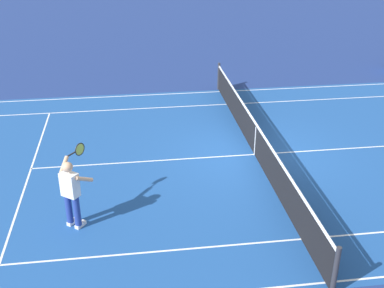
% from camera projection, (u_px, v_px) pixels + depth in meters
% --- Properties ---
extents(ground_plane, '(60.00, 60.00, 0.00)m').
position_uv_depth(ground_plane, '(255.00, 154.00, 14.33)').
color(ground_plane, navy).
extents(court_slab, '(24.20, 11.40, 0.00)m').
position_uv_depth(court_slab, '(255.00, 154.00, 14.33)').
color(court_slab, '#1E4C93').
rests_on(court_slab, ground_plane).
extents(court_line_markings, '(23.85, 11.05, 0.01)m').
position_uv_depth(court_line_markings, '(255.00, 154.00, 14.32)').
color(court_line_markings, white).
rests_on(court_line_markings, ground_plane).
extents(tennis_net, '(0.10, 11.70, 1.08)m').
position_uv_depth(tennis_net, '(256.00, 139.00, 14.11)').
color(tennis_net, '#2D2D33').
rests_on(tennis_net, ground_plane).
extents(tennis_player_near, '(0.75, 1.17, 1.70)m').
position_uv_depth(tennis_player_near, '(71.00, 190.00, 10.73)').
color(tennis_player_near, navy).
rests_on(tennis_player_near, ground_plane).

